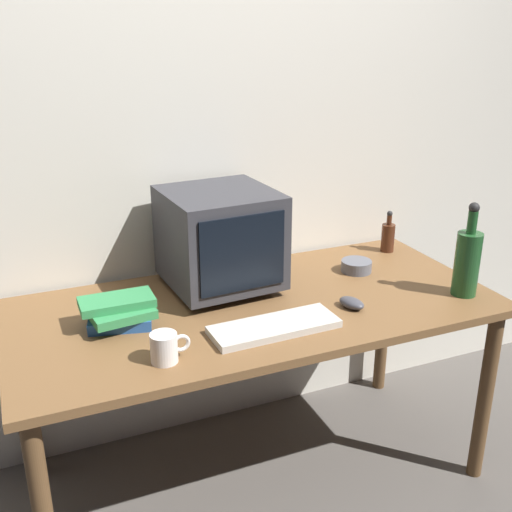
% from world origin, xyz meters
% --- Properties ---
extents(ground_plane, '(6.00, 6.00, 0.00)m').
position_xyz_m(ground_plane, '(0.00, 0.00, 0.00)').
color(ground_plane, '#56514C').
extents(back_wall, '(4.00, 0.08, 2.50)m').
position_xyz_m(back_wall, '(0.00, 0.46, 1.25)').
color(back_wall, silver).
rests_on(back_wall, ground).
extents(desk, '(1.70, 0.79, 0.74)m').
position_xyz_m(desk, '(0.00, 0.00, 0.66)').
color(desk, brown).
rests_on(desk, ground).
extents(crt_monitor, '(0.40, 0.41, 0.37)m').
position_xyz_m(crt_monitor, '(-0.07, 0.18, 0.93)').
color(crt_monitor, '#333338').
rests_on(crt_monitor, desk).
extents(keyboard, '(0.42, 0.16, 0.02)m').
position_xyz_m(keyboard, '(-0.02, -0.21, 0.75)').
color(keyboard, beige).
rests_on(keyboard, desk).
extents(computer_mouse, '(0.09, 0.11, 0.04)m').
position_xyz_m(computer_mouse, '(0.29, -0.16, 0.75)').
color(computer_mouse, '#3F3F47').
rests_on(computer_mouse, desk).
extents(bottle_tall, '(0.09, 0.09, 0.35)m').
position_xyz_m(bottle_tall, '(0.73, -0.22, 0.87)').
color(bottle_tall, '#1E4C23').
rests_on(bottle_tall, desk).
extents(bottle_short, '(0.06, 0.06, 0.18)m').
position_xyz_m(bottle_short, '(0.73, 0.27, 0.80)').
color(bottle_short, '#472314').
rests_on(bottle_short, desk).
extents(book_stack, '(0.24, 0.19, 0.09)m').
position_xyz_m(book_stack, '(-0.47, 0.02, 0.79)').
color(book_stack, '#28569E').
rests_on(book_stack, desk).
extents(mug, '(0.12, 0.08, 0.09)m').
position_xyz_m(mug, '(-0.40, -0.26, 0.78)').
color(mug, white).
rests_on(mug, desk).
extents(cd_spindle, '(0.12, 0.12, 0.04)m').
position_xyz_m(cd_spindle, '(0.48, 0.12, 0.76)').
color(cd_spindle, '#595B66').
rests_on(cd_spindle, desk).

